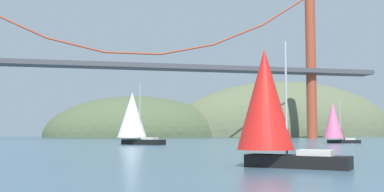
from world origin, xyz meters
The scene contains 7 objects.
ground_plane centered at (0.00, 0.00, 0.00)m, with size 360.00×360.00×0.00m, color #426075.
headland_center centered at (5.00, 135.00, 0.00)m, with size 61.59×44.00×27.77m, color #4C5B3D.
headland_right centered at (60.00, 135.00, 0.00)m, with size 87.72×44.00×40.56m, color #5B6647.
suspension_bridge centered at (0.00, 95.00, 19.48)m, with size 135.87×6.00×40.79m.
sailboat_pink_spinnaker centered at (32.52, 53.10, 3.98)m, with size 6.83×4.32×8.08m.
sailboat_red_spinnaker centered at (0.78, 6.04, 4.03)m, with size 7.17×6.81×8.12m.
sailboat_white_mainsail centered at (-3.55, 54.14, 4.52)m, with size 8.57×8.58×10.04m.
Camera 1 is at (-10.62, -21.99, 2.39)m, focal length 42.80 mm.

